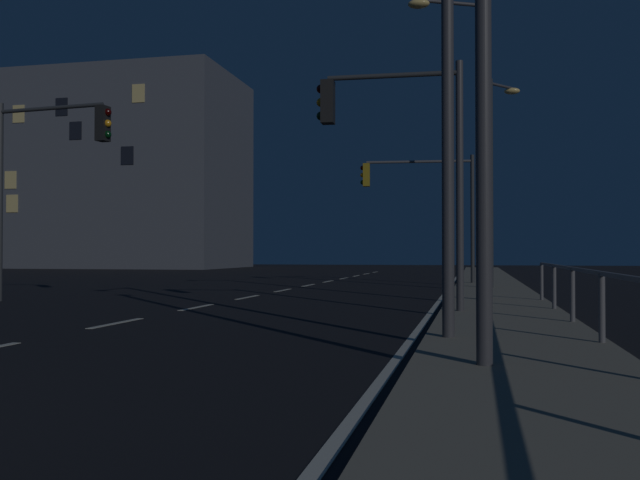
{
  "coord_description": "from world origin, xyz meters",
  "views": [
    {
      "loc": [
        6.8,
        -3.36,
        1.38
      ],
      "look_at": [
        -1.0,
        31.71,
        2.02
      ],
      "focal_mm": 39.15,
      "sensor_mm": 36.0,
      "label": 1
    }
  ],
  "objects_px": {
    "street_lamp_mid_block": "(471,120)",
    "traffic_light_mid_right": "(422,192)",
    "street_lamp_corner": "(469,2)",
    "building_distant": "(128,173)",
    "traffic_light_far_left": "(45,160)",
    "street_lamp_median": "(495,164)",
    "traffic_light_overhead_east": "(397,138)"
  },
  "relations": [
    {
      "from": "street_lamp_mid_block",
      "to": "traffic_light_mid_right",
      "type": "bearing_deg",
      "value": 101.29
    },
    {
      "from": "street_lamp_corner",
      "to": "building_distant",
      "type": "distance_m",
      "value": 58.98
    },
    {
      "from": "traffic_light_far_left",
      "to": "street_lamp_mid_block",
      "type": "relative_size",
      "value": 0.71
    },
    {
      "from": "street_lamp_median",
      "to": "building_distant",
      "type": "bearing_deg",
      "value": 134.1
    },
    {
      "from": "traffic_light_far_left",
      "to": "building_distant",
      "type": "distance_m",
      "value": 45.6
    },
    {
      "from": "traffic_light_far_left",
      "to": "building_distant",
      "type": "bearing_deg",
      "value": 115.22
    },
    {
      "from": "street_lamp_median",
      "to": "street_lamp_mid_block",
      "type": "bearing_deg",
      "value": -96.68
    },
    {
      "from": "street_lamp_median",
      "to": "street_lamp_corner",
      "type": "xyz_separation_m",
      "value": [
        -0.76,
        -17.42,
        -0.3
      ]
    },
    {
      "from": "traffic_light_overhead_east",
      "to": "street_lamp_mid_block",
      "type": "xyz_separation_m",
      "value": [
        1.54,
        3.72,
        1.03
      ]
    },
    {
      "from": "traffic_light_overhead_east",
      "to": "street_lamp_median",
      "type": "relative_size",
      "value": 0.72
    },
    {
      "from": "street_lamp_mid_block",
      "to": "building_distant",
      "type": "distance_m",
      "value": 50.18
    },
    {
      "from": "traffic_light_far_left",
      "to": "street_lamp_median",
      "type": "relative_size",
      "value": 0.76
    },
    {
      "from": "street_lamp_corner",
      "to": "street_lamp_mid_block",
      "type": "relative_size",
      "value": 0.86
    },
    {
      "from": "traffic_light_overhead_east",
      "to": "traffic_light_far_left",
      "type": "bearing_deg",
      "value": 168.16
    },
    {
      "from": "street_lamp_corner",
      "to": "building_distant",
      "type": "xyz_separation_m",
      "value": [
        -30.88,
        50.07,
        4.35
      ]
    },
    {
      "from": "traffic_light_mid_right",
      "to": "traffic_light_overhead_east",
      "type": "bearing_deg",
      "value": -88.01
    },
    {
      "from": "traffic_light_overhead_east",
      "to": "street_lamp_mid_block",
      "type": "relative_size",
      "value": 0.67
    },
    {
      "from": "traffic_light_overhead_east",
      "to": "street_lamp_mid_block",
      "type": "bearing_deg",
      "value": 67.49
    },
    {
      "from": "traffic_light_overhead_east",
      "to": "traffic_light_mid_right",
      "type": "bearing_deg",
      "value": 91.99
    },
    {
      "from": "traffic_light_far_left",
      "to": "street_lamp_median",
      "type": "xyz_separation_m",
      "value": [
        12.31,
        8.39,
        0.6
      ]
    },
    {
      "from": "traffic_light_far_left",
      "to": "building_distant",
      "type": "xyz_separation_m",
      "value": [
        -19.33,
        41.04,
        4.66
      ]
    },
    {
      "from": "traffic_light_overhead_east",
      "to": "building_distant",
      "type": "height_order",
      "value": "building_distant"
    },
    {
      "from": "traffic_light_mid_right",
      "to": "building_distant",
      "type": "bearing_deg",
      "value": 134.55
    },
    {
      "from": "traffic_light_overhead_east",
      "to": "street_lamp_corner",
      "type": "xyz_separation_m",
      "value": [
        1.58,
        -6.94,
        0.39
      ]
    },
    {
      "from": "traffic_light_far_left",
      "to": "traffic_light_mid_right",
      "type": "bearing_deg",
      "value": 51.08
    },
    {
      "from": "street_lamp_mid_block",
      "to": "traffic_light_far_left",
      "type": "bearing_deg",
      "value": -171.95
    },
    {
      "from": "traffic_light_overhead_east",
      "to": "traffic_light_far_left",
      "type": "relative_size",
      "value": 0.95
    },
    {
      "from": "street_lamp_median",
      "to": "building_distant",
      "type": "relative_size",
      "value": 0.37
    },
    {
      "from": "traffic_light_far_left",
      "to": "traffic_light_mid_right",
      "type": "xyz_separation_m",
      "value": [
        9.5,
        11.76,
        -0.07
      ]
    },
    {
      "from": "traffic_light_mid_right",
      "to": "building_distant",
      "type": "distance_m",
      "value": 41.36
    },
    {
      "from": "street_lamp_median",
      "to": "street_lamp_mid_block",
      "type": "relative_size",
      "value": 0.93
    },
    {
      "from": "street_lamp_corner",
      "to": "building_distant",
      "type": "bearing_deg",
      "value": 121.67
    }
  ]
}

